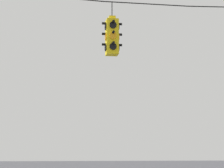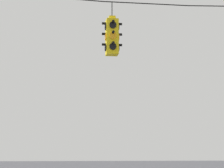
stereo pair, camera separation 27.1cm
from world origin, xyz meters
The scene contains 1 object.
traffic_light_near_left_pole centered at (-1.02, -0.02, 5.45)m, with size 0.58×0.58×1.57m.
Camera 1 is at (-3.00, -11.97, 2.18)m, focal length 70.00 mm.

